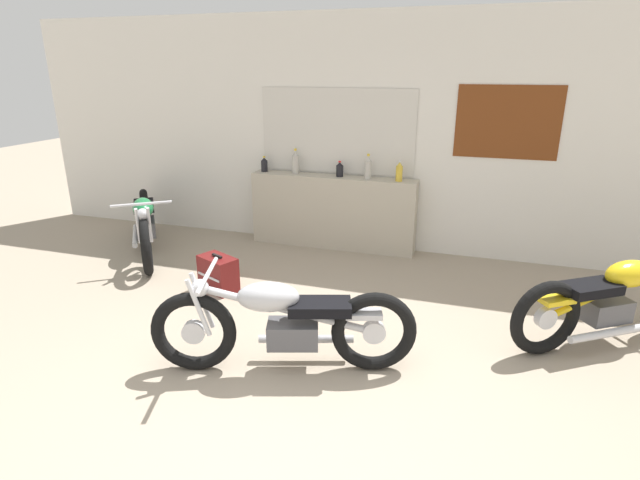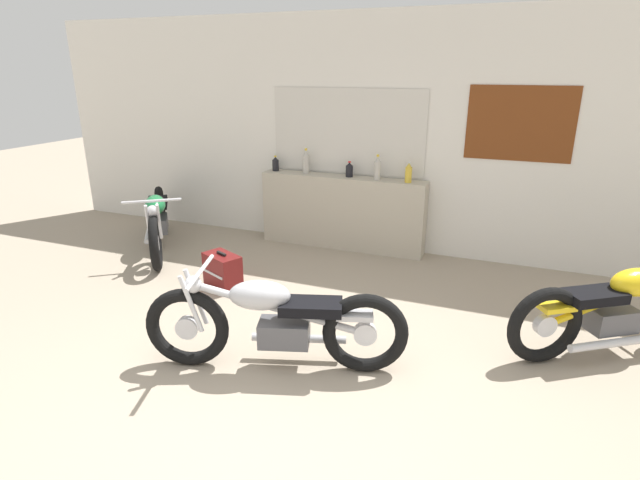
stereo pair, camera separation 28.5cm
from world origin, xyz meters
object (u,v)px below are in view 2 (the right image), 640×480
at_px(bottle_left_center, 306,162).
at_px(bottle_center, 349,170).
at_px(bottle_leftmost, 276,164).
at_px(motorcycle_green, 157,219).
at_px(bottle_right_center, 377,169).
at_px(bottle_rightmost, 409,173).
at_px(hard_case_darkred, 223,271).
at_px(motorcycle_yellow, 620,308).
at_px(motorcycle_silver, 275,322).

relative_size(bottle_left_center, bottle_center, 1.63).
xyz_separation_m(bottle_leftmost, bottle_left_center, (0.42, 0.01, 0.05)).
height_order(bottle_left_center, motorcycle_green, bottle_left_center).
height_order(bottle_leftmost, motorcycle_green, bottle_leftmost).
bearing_deg(bottle_right_center, motorcycle_green, -161.22).
xyz_separation_m(bottle_left_center, bottle_rightmost, (1.31, -0.05, -0.03)).
bearing_deg(bottle_right_center, hard_case_darkred, -126.42).
relative_size(bottle_right_center, motorcycle_yellow, 0.18).
bearing_deg(bottle_rightmost, hard_case_darkred, -134.22).
height_order(bottle_right_center, bottle_rightmost, bottle_right_center).
bearing_deg(motorcycle_yellow, bottle_rightmost, 143.26).
xyz_separation_m(bottle_left_center, motorcycle_silver, (0.92, -2.78, -0.66)).
bearing_deg(motorcycle_green, bottle_left_center, 29.48).
distance_m(bottle_rightmost, hard_case_darkred, 2.39).
distance_m(bottle_leftmost, bottle_left_center, 0.43).
distance_m(bottle_rightmost, motorcycle_silver, 2.82).
height_order(bottle_right_center, motorcycle_green, bottle_right_center).
bearing_deg(hard_case_darkred, motorcycle_yellow, 1.20).
height_order(motorcycle_green, hard_case_darkred, motorcycle_green).
bearing_deg(bottle_rightmost, bottle_left_center, 177.68).
bearing_deg(motorcycle_yellow, bottle_left_center, 154.80).
bearing_deg(hard_case_darkred, bottle_center, 63.30).
xyz_separation_m(motorcycle_yellow, motorcycle_silver, (-2.43, -1.20, 0.00)).
relative_size(bottle_right_center, motorcycle_silver, 0.16).
bearing_deg(motorcycle_green, bottle_center, 22.35).
xyz_separation_m(motorcycle_green, hard_case_darkred, (1.39, -0.73, -0.21)).
bearing_deg(motorcycle_green, motorcycle_silver, -35.93).
bearing_deg(bottle_leftmost, bottle_center, -0.39).
bearing_deg(motorcycle_green, bottle_right_center, 18.78).
distance_m(bottle_center, motorcycle_silver, 2.85).
relative_size(bottle_center, hard_case_darkred, 0.41).
height_order(motorcycle_yellow, hard_case_darkred, motorcycle_yellow).
xyz_separation_m(bottle_center, motorcycle_silver, (0.35, -2.76, -0.61)).
bearing_deg(motorcycle_silver, bottle_rightmost, 81.92).
bearing_deg(bottle_right_center, bottle_left_center, 177.01).
height_order(bottle_right_center, hard_case_darkred, bottle_right_center).
bearing_deg(bottle_leftmost, motorcycle_silver, -64.05).
bearing_deg(hard_case_darkred, motorcycle_silver, -43.82).
distance_m(motorcycle_yellow, hard_case_darkred, 3.61).
distance_m(motorcycle_yellow, motorcycle_silver, 2.71).
bearing_deg(bottle_rightmost, motorcycle_silver, -98.08).
bearing_deg(bottle_left_center, motorcycle_green, -150.52).
distance_m(bottle_leftmost, motorcycle_green, 1.64).
relative_size(bottle_rightmost, motorcycle_green, 0.14).
relative_size(bottle_leftmost, motorcycle_green, 0.11).
relative_size(bottle_right_center, hard_case_darkred, 0.64).
xyz_separation_m(bottle_center, bottle_right_center, (0.36, -0.04, 0.05)).
height_order(bottle_leftmost, bottle_right_center, bottle_right_center).
relative_size(bottle_left_center, hard_case_darkred, 0.67).
relative_size(motorcycle_yellow, motorcycle_green, 0.96).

